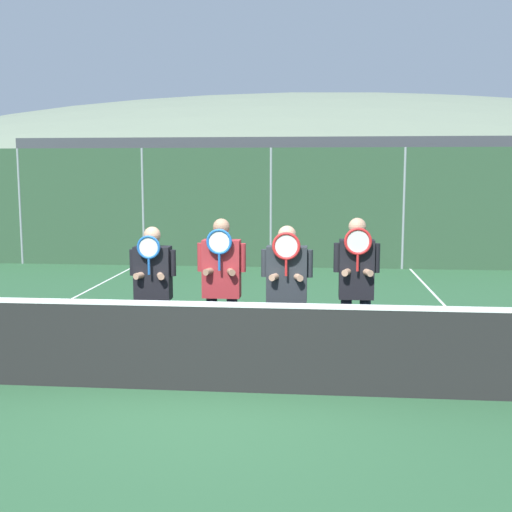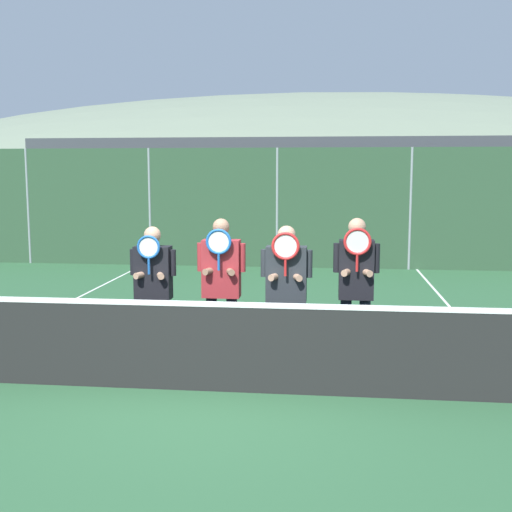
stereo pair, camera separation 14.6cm
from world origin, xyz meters
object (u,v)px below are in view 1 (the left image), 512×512
object	(u,v)px
player_center_left	(222,281)
car_left_of_center	(230,223)
player_rightmost	(356,282)
player_leftmost	(153,284)
car_far_left	(69,221)
player_center_right	(287,284)
car_center	(402,224)

from	to	relation	value
player_center_left	car_left_of_center	size ratio (longest dim) A/B	0.41
player_rightmost	player_leftmost	bearing A→B (deg)	179.47
player_center_left	car_far_left	xyz separation A→B (m)	(-6.22, 10.91, -0.18)
player_leftmost	player_center_right	distance (m)	1.63
player_center_left	car_center	distance (m)	11.27
player_rightmost	car_left_of_center	world-z (taller)	player_rightmost
player_leftmost	player_rightmost	bearing A→B (deg)	-0.53
car_far_left	car_center	distance (m)	9.72
player_rightmost	car_center	xyz separation A→B (m)	(1.91, 10.69, -0.18)
car_left_of_center	player_center_left	bearing A→B (deg)	-82.78
player_leftmost	player_center_right	world-z (taller)	player_center_right
car_far_left	car_center	world-z (taller)	car_far_left
player_leftmost	car_center	size ratio (longest dim) A/B	0.39
player_center_left	car_far_left	distance (m)	12.56
car_far_left	player_leftmost	bearing A→B (deg)	-63.67
player_center_left	player_center_right	xyz separation A→B (m)	(0.78, -0.02, -0.02)
player_rightmost	car_left_of_center	distance (m)	10.83
car_left_of_center	car_center	distance (m)	4.83
player_rightmost	car_left_of_center	xyz separation A→B (m)	(-2.91, 10.43, -0.18)
car_left_of_center	car_center	size ratio (longest dim) A/B	1.00
player_center_left	player_rightmost	size ratio (longest dim) A/B	0.99
player_center_left	car_left_of_center	bearing A→B (deg)	97.22
car_far_left	car_center	xyz separation A→B (m)	(9.72, -0.19, -0.00)
car_left_of_center	car_far_left	bearing A→B (deg)	174.70
car_left_of_center	player_center_right	bearing A→B (deg)	-78.65
player_rightmost	car_far_left	distance (m)	13.40
player_center_right	car_far_left	world-z (taller)	player_center_right
player_rightmost	car_far_left	size ratio (longest dim) A/B	0.40
player_leftmost	player_rightmost	distance (m)	2.44
car_far_left	player_center_left	bearing A→B (deg)	-60.29
player_center_left	player_rightmost	distance (m)	1.59
player_center_right	car_center	world-z (taller)	player_center_right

